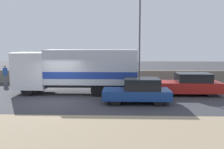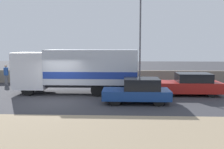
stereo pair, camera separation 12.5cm
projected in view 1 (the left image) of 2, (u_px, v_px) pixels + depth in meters
The scene contains 8 objects.
ground_plane at pixel (56, 102), 15.14m from camera, with size 80.00×80.00×0.00m, color #38383D.
dirt_shoulder_foreground at pixel (15, 137), 9.21m from camera, with size 60.00×5.80×0.04m.
stone_wall_backdrop at pixel (78, 77), 22.67m from camera, with size 60.00×0.35×1.16m.
street_lamp at pixel (140, 31), 21.03m from camera, with size 0.56×0.28×8.15m.
box_truck at pixel (78, 69), 17.55m from camera, with size 8.53×2.44×3.10m.
car_hatchback at pixel (138, 91), 14.68m from camera, with size 3.94×1.75×1.48m.
car_sedan_second at pixel (189, 84), 17.14m from camera, with size 4.34×1.80×1.51m.
pedestrian at pixel (5, 74), 21.64m from camera, with size 0.38×0.38×1.73m.
Camera 1 is at (3.90, -14.73, 3.36)m, focal length 40.00 mm.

